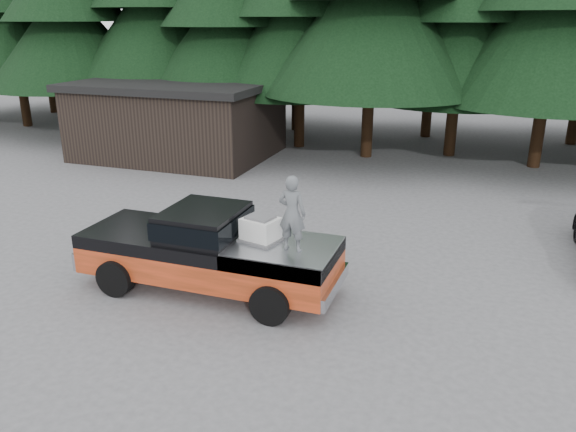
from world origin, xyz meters
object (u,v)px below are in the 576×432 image
(air_compressor, at_px, (261,230))
(man_on_bed, at_px, (292,213))
(utility_building, at_px, (179,118))
(pickup_truck, at_px, (210,262))

(air_compressor, bearing_deg, man_on_bed, -3.89)
(air_compressor, height_order, utility_building, utility_building)
(pickup_truck, xyz_separation_m, air_compressor, (1.24, 0.06, 0.91))
(pickup_truck, bearing_deg, utility_building, 122.41)
(pickup_truck, relative_size, air_compressor, 8.27)
(air_compressor, relative_size, man_on_bed, 0.45)
(pickup_truck, relative_size, utility_building, 0.71)
(air_compressor, bearing_deg, pickup_truck, -163.48)
(utility_building, bearing_deg, man_on_bed, -51.43)
(man_on_bed, bearing_deg, air_compressor, -13.71)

